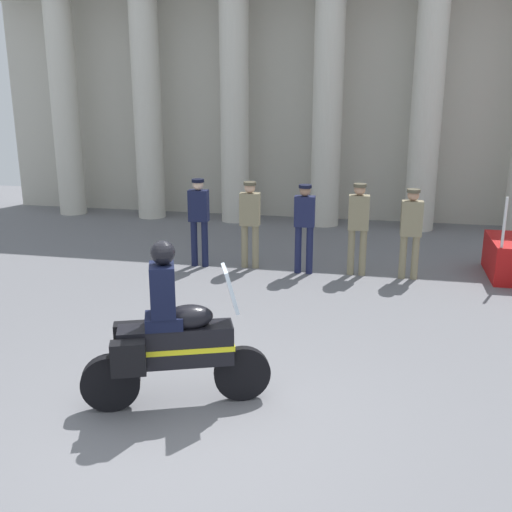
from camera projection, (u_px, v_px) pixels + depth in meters
ground_plane at (192, 427)px, 6.24m from camera, size 28.00×28.00×0.00m
colonnade_backdrop at (284, 82)px, 15.29m from camera, size 16.12×1.59×6.88m
officer_in_row_0 at (199, 215)px, 11.62m from camera, size 0.39×0.24×1.74m
officer_in_row_1 at (250, 218)px, 11.52m from camera, size 0.39×0.24×1.70m
officer_in_row_2 at (304, 222)px, 11.17m from camera, size 0.39×0.24×1.71m
officer_in_row_3 at (358, 222)px, 11.06m from camera, size 0.39×0.24×1.74m
officer_in_row_4 at (411, 227)px, 10.84m from camera, size 0.39×0.24×1.68m
motorcycle_with_rider at (169, 339)px, 6.46m from camera, size 2.00×1.00×1.90m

